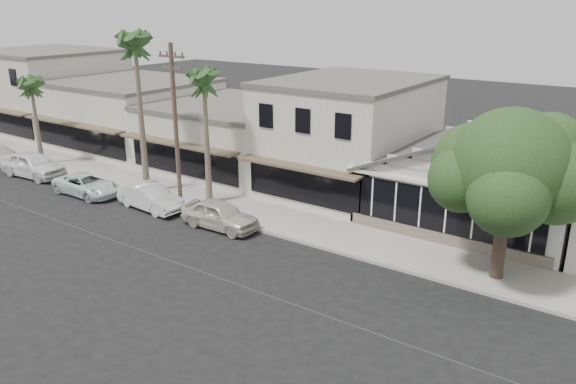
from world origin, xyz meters
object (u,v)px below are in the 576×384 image
Objects in this scene: car_2 at (87,185)px; car_4 at (33,165)px; utility_pole at (176,124)px; car_3 at (0,155)px; car_1 at (151,197)px; shade_tree at (510,169)px; car_0 at (220,215)px.

car_2 is 0.93× the size of car_4.
car_3 is (-17.23, -0.78, -4.17)m from utility_pole.
car_4 reaches higher than car_2.
shade_tree is (18.10, 2.60, 4.04)m from car_1.
car_2 is 1.05× the size of car_3.
car_3 is (-11.05, 0.81, -0.00)m from car_2.
car_0 is 0.95× the size of car_2.
car_4 reaches higher than car_1.
car_2 is 23.66m from shade_tree.
car_3 is 0.59× the size of shade_tree.
utility_pole reaches higher than car_4.
utility_pole is at bearing -42.58° from car_1.
car_0 reaches higher than car_2.
car_3 is 34.47m from shade_tree.
car_1 is 0.88× the size of car_4.
utility_pole is 5.66m from car_0.
shade_tree reaches higher than car_1.
car_2 is 6.06m from car_4.
car_1 is 18.73m from shade_tree.
utility_pole reaches higher than shade_tree.
car_4 is at bearing 86.35° from car_2.
car_0 is 0.88× the size of car_4.
car_2 is 11.08m from car_3.
car_2 is (-6.18, -1.59, -4.16)m from utility_pole.
car_0 is at bearing -87.58° from car_2.
car_3 is at bearing -176.20° from shade_tree.
utility_pole is at bearing -89.68° from car_3.
car_1 reaches higher than car_2.
shade_tree is (34.15, 2.27, 4.12)m from car_3.
car_2 is (-5.00, -0.48, -0.08)m from car_1.
car_1 is at bearing 90.10° from car_0.
utility_pole is 1.85× the size of car_4.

